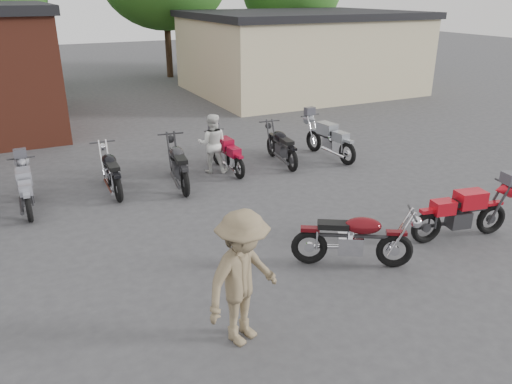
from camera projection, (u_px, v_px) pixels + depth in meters
name	position (u px, v px, depth m)	size (l,w,h in m)	color
ground	(318.00, 264.00, 9.15)	(90.00, 90.00, 0.00)	#3A3A3D
stucco_building	(299.00, 55.00, 24.46)	(10.00, 8.00, 3.50)	#BEB488
tree_3	(291.00, 6.00, 30.95)	(6.08, 6.08, 7.60)	#265817
vintage_motorcycle	(355.00, 235.00, 8.88)	(2.10, 0.69, 1.22)	#5A0B10
sportbike	(463.00, 211.00, 9.89)	(2.08, 0.68, 1.20)	red
helmet	(232.00, 261.00, 9.02)	(0.23, 0.23, 0.21)	red
person_light	(212.00, 144.00, 13.50)	(0.79, 0.62, 1.63)	silver
person_tan	(243.00, 278.00, 6.81)	(1.30, 0.75, 2.01)	#78664A
row_bike_1	(26.00, 187.00, 11.22)	(1.91, 0.63, 1.11)	#90929E
row_bike_2	(111.00, 169.00, 12.27)	(2.02, 0.67, 1.17)	black
row_bike_3	(178.00, 162.00, 12.65)	(2.16, 0.71, 1.25)	#262629
row_bike_4	(227.00, 152.00, 13.69)	(1.88, 0.62, 1.09)	#A70D2D
row_bike_5	(281.00, 144.00, 14.29)	(2.02, 0.67, 1.17)	black
row_bike_6	(329.00, 137.00, 14.77)	(2.14, 0.71, 1.24)	gray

